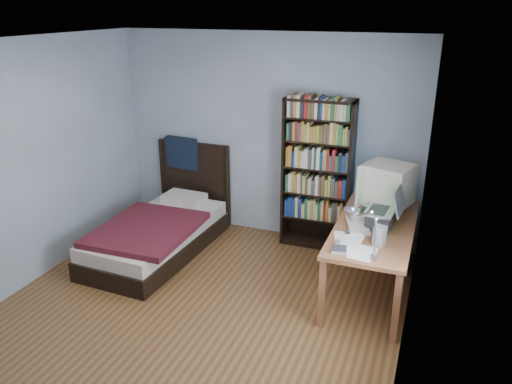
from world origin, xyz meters
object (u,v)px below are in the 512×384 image
speaker (380,236)px  bed (160,229)px  keyboard (357,224)px  desk_lamp (356,220)px  desk (379,235)px  crt_monitor (387,185)px  laptop (382,216)px  soda_can (366,211)px  bookshelf (317,174)px

speaker → bed: (-2.59, 0.45, -0.56)m
keyboard → desk_lamp: bearing=-99.7°
desk → speaker: (0.09, -0.89, 0.40)m
desk_lamp → speaker: (0.12, 0.67, -0.41)m
crt_monitor → laptop: 0.46m
desk → soda_can: soda_can is taller
desk → desk_lamp: size_ratio=2.66×
speaker → bed: bed is taller
soda_can → bed: bearing=-176.4°
desk → crt_monitor: bearing=-59.8°
desk_lamp → speaker: bearing=79.5°
keyboard → bed: size_ratio=0.24×
desk → bookshelf: (-0.80, 0.36, 0.49)m
bookshelf → bed: size_ratio=0.88×
keyboard → bed: (-2.33, 0.10, -0.49)m
desk → bookshelf: size_ratio=0.93×
desk → bookshelf: bearing=155.8°
keyboard → soda_can: size_ratio=3.90×
desk → crt_monitor: crt_monitor is taller
laptop → keyboard: bearing=-166.2°
speaker → bed: size_ratio=0.09×
crt_monitor → bookshelf: size_ratio=0.32×
crt_monitor → bed: crt_monitor is taller
crt_monitor → soda_can: 0.36m
soda_can → crt_monitor: bearing=53.6°
desk → bookshelf: 1.01m
laptop → speaker: laptop is taller
laptop → desk_lamp: size_ratio=0.68×
bookshelf → bed: bookshelf is taller
desk_lamp → keyboard: desk_lamp is taller
crt_monitor → bookshelf: bearing=153.1°
laptop → speaker: (0.04, -0.40, -0.02)m
desk → crt_monitor: (0.04, -0.07, 0.61)m
laptop → keyboard: laptop is taller
laptop → soda_can: bearing=133.1°
speaker → bed: 2.69m
keyboard → soda_can: bearing=64.4°
crt_monitor → soda_can: bearing=-126.4°
desk → desk_lamp: (-0.03, -1.56, 0.82)m
speaker → bed: bearing=-172.7°
bed → speaker: bearing=-9.9°
crt_monitor → bookshelf: bookshelf is taller
speaker → keyboard: bearing=143.8°
laptop → bed: bearing=178.9°
desk → keyboard: (-0.16, -0.54, 0.33)m
desk_lamp → soda_can: bearing=94.3°
desk → speaker: size_ratio=8.96×
laptop → soda_can: (-0.19, 0.20, -0.05)m
laptop → keyboard: (-0.22, -0.05, -0.10)m
crt_monitor → desk_lamp: size_ratio=0.92×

